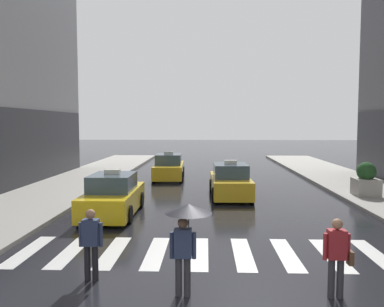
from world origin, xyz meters
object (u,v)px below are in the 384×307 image
(pedestrian_with_handbag, at_px, (337,253))
(pedestrian_plain_coat, at_px, (91,240))
(pedestrian_with_umbrella, at_px, (187,224))
(planter_mid_block, at_px, (366,180))
(taxi_lead, at_px, (113,197))
(taxi_second, at_px, (230,182))
(taxi_third, at_px, (169,168))

(pedestrian_with_handbag, distance_m, pedestrian_plain_coat, 5.33)
(pedestrian_with_umbrella, bearing_deg, pedestrian_plain_coat, 161.94)
(pedestrian_with_umbrella, height_order, planter_mid_block, pedestrian_with_umbrella)
(taxi_lead, distance_m, taxi_second, 6.32)
(pedestrian_with_umbrella, distance_m, planter_mid_block, 13.70)
(taxi_lead, relative_size, taxi_third, 0.99)
(taxi_lead, height_order, taxi_third, same)
(taxi_second, distance_m, pedestrian_with_umbrella, 11.42)
(pedestrian_with_umbrella, height_order, pedestrian_plain_coat, pedestrian_with_umbrella)
(pedestrian_with_umbrella, bearing_deg, taxi_second, 82.09)
(pedestrian_plain_coat, bearing_deg, pedestrian_with_umbrella, -18.06)
(taxi_third, height_order, pedestrian_with_handbag, taxi_third)
(taxi_second, xyz_separation_m, pedestrian_with_handbag, (1.51, -11.25, 0.21))
(pedestrian_plain_coat, bearing_deg, taxi_second, 70.32)
(taxi_second, distance_m, pedestrian_with_handbag, 11.35)
(pedestrian_with_umbrella, xyz_separation_m, pedestrian_plain_coat, (-2.21, 0.72, -0.58))
(taxi_second, bearing_deg, pedestrian_with_handbag, -82.36)
(pedestrian_plain_coat, relative_size, planter_mid_block, 1.03)
(pedestrian_plain_coat, bearing_deg, taxi_lead, 99.16)
(taxi_third, bearing_deg, pedestrian_with_umbrella, -83.29)
(taxi_third, distance_m, planter_mid_block, 11.89)
(taxi_lead, relative_size, planter_mid_block, 2.85)
(pedestrian_with_umbrella, bearing_deg, pedestrian_with_handbag, 0.67)
(taxi_second, distance_m, planter_mid_block, 6.49)
(taxi_third, bearing_deg, pedestrian_plain_coat, -90.58)
(pedestrian_with_handbag, relative_size, pedestrian_plain_coat, 1.00)
(pedestrian_with_umbrella, bearing_deg, taxi_third, 96.71)
(taxi_lead, height_order, pedestrian_with_handbag, taxi_lead)
(pedestrian_with_umbrella, bearing_deg, taxi_lead, 114.33)
(taxi_second, bearing_deg, taxi_third, 120.75)
(taxi_second, xyz_separation_m, pedestrian_with_umbrella, (-1.57, -11.28, 0.79))
(taxi_second, height_order, pedestrian_plain_coat, taxi_second)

